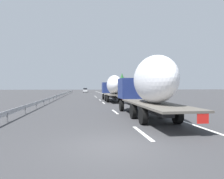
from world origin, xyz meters
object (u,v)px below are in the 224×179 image
Objects in this scene: truck_trailing at (148,85)px; car_white_van at (85,90)px; truck_lead at (113,87)px; road_sign at (111,87)px; car_black_suv at (85,90)px.

truck_trailing reaches higher than car_white_van.
truck_lead is 25.24m from road_sign.
road_sign is at bearing -4.16° from truck_trailing.
car_black_suv is 44.30m from road_sign.
road_sign reaches higher than car_white_van.
car_black_suv is (68.81, 3.64, -1.41)m from truck_lead.
truck_trailing reaches higher than truck_lead.
truck_lead is at bearing -176.97° from car_black_suv.
car_black_suv is 1.49× the size of road_sign.
truck_lead reaches higher than car_white_van.
car_white_van is (54.66, 3.84, -1.39)m from truck_lead.
truck_lead is at bearing -0.00° from truck_trailing.
car_black_suv is 14.15m from car_white_van.
truck_trailing is at bearing -176.95° from car_white_van.
truck_trailing is at bearing 175.84° from road_sign.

